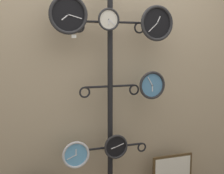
% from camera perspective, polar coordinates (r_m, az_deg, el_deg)
% --- Properties ---
extents(shop_wall, '(4.40, 0.04, 2.80)m').
position_cam_1_polar(shop_wall, '(2.94, -1.40, 5.88)').
color(shop_wall, tan).
rests_on(shop_wall, ground_plane).
extents(display_stand, '(0.74, 0.40, 2.01)m').
position_cam_1_polar(display_stand, '(2.89, -0.34, -7.27)').
color(display_stand, black).
rests_on(display_stand, ground_plane).
extents(clock_top_left, '(0.32, 0.04, 0.32)m').
position_cam_1_polar(clock_top_left, '(2.61, -8.01, 12.98)').
color(clock_top_left, black).
extents(clock_top_center, '(0.19, 0.04, 0.19)m').
position_cam_1_polar(clock_top_center, '(2.69, -0.64, 12.25)').
color(clock_top_center, silver).
extents(clock_top_right, '(0.32, 0.04, 0.32)m').
position_cam_1_polar(clock_top_right, '(2.86, 8.18, 11.46)').
color(clock_top_right, black).
extents(clock_middle_right, '(0.26, 0.04, 0.26)m').
position_cam_1_polar(clock_middle_right, '(2.89, 7.32, 0.33)').
color(clock_middle_right, '#4C84B2').
extents(clock_bottom_left, '(0.24, 0.04, 0.24)m').
position_cam_1_polar(clock_bottom_left, '(2.79, -6.64, -12.20)').
color(clock_bottom_left, '#60A8DB').
extents(clock_bottom_center, '(0.22, 0.04, 0.22)m').
position_cam_1_polar(clock_bottom_center, '(2.87, 0.69, -10.85)').
color(clock_bottom_center, black).
extents(picture_frame, '(0.44, 0.02, 0.35)m').
position_cam_1_polar(picture_frame, '(3.28, 10.99, -15.02)').
color(picture_frame, '#4C381E').
rests_on(picture_frame, low_shelf).
extents(price_tag_upper, '(0.04, 0.00, 0.03)m').
position_cam_1_polar(price_tag_upper, '(2.61, -6.98, 9.20)').
color(price_tag_upper, white).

